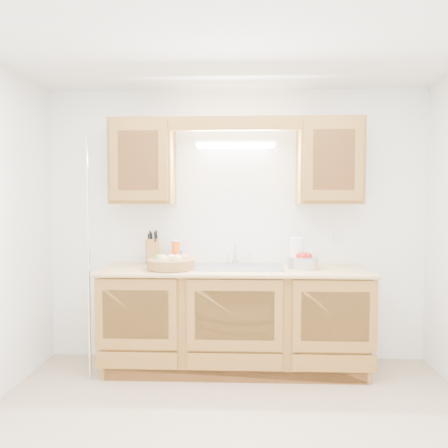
{
  "coord_description": "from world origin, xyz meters",
  "views": [
    {
      "loc": [
        0.05,
        -2.57,
        1.48
      ],
      "look_at": [
        -0.08,
        0.85,
        1.3
      ],
      "focal_mm": 35.0,
      "sensor_mm": 36.0,
      "label": 1
    }
  ],
  "objects_px": {
    "fruit_basket": "(171,262)",
    "paper_towel": "(297,253)",
    "knife_block": "(152,251)",
    "apple_bowl": "(303,261)"
  },
  "relations": [
    {
      "from": "fruit_basket",
      "to": "paper_towel",
      "type": "xyz_separation_m",
      "value": [
        1.08,
        0.14,
        0.07
      ]
    },
    {
      "from": "knife_block",
      "to": "paper_towel",
      "type": "xyz_separation_m",
      "value": [
        1.3,
        -0.16,
        0.01
      ]
    },
    {
      "from": "fruit_basket",
      "to": "knife_block",
      "type": "distance_m",
      "value": 0.38
    },
    {
      "from": "paper_towel",
      "to": "apple_bowl",
      "type": "bearing_deg",
      "value": -53.63
    },
    {
      "from": "paper_towel",
      "to": "apple_bowl",
      "type": "distance_m",
      "value": 0.1
    },
    {
      "from": "fruit_basket",
      "to": "paper_towel",
      "type": "height_order",
      "value": "paper_towel"
    },
    {
      "from": "knife_block",
      "to": "fruit_basket",
      "type": "bearing_deg",
      "value": -71.2
    },
    {
      "from": "paper_towel",
      "to": "apple_bowl",
      "type": "relative_size",
      "value": 1.01
    },
    {
      "from": "knife_block",
      "to": "paper_towel",
      "type": "relative_size",
      "value": 1.04
    },
    {
      "from": "knife_block",
      "to": "paper_towel",
      "type": "height_order",
      "value": "paper_towel"
    }
  ]
}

